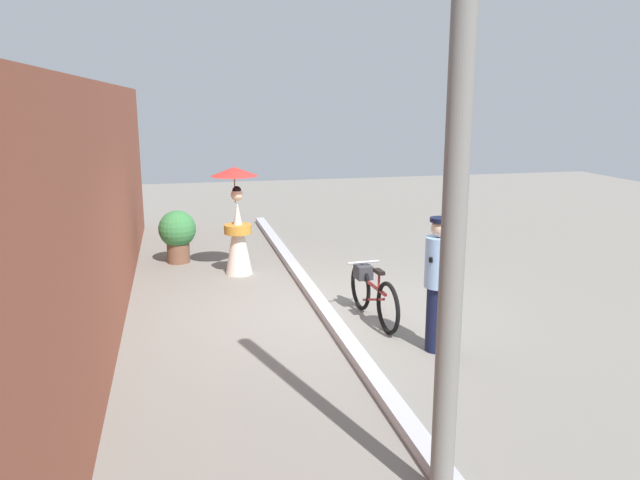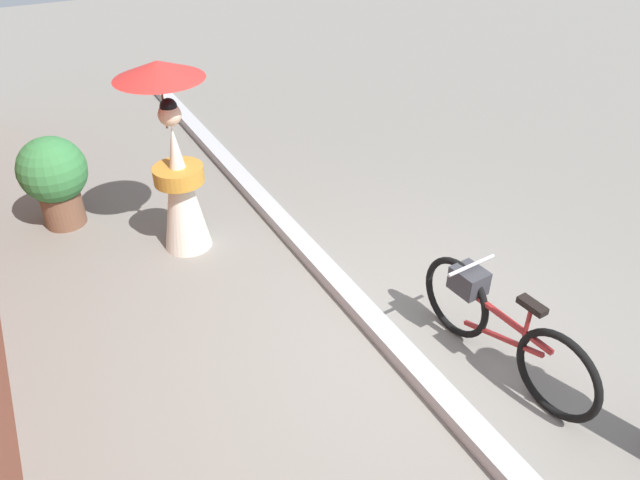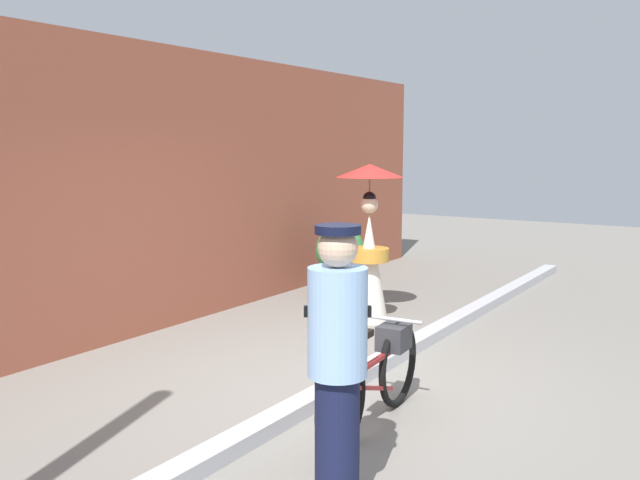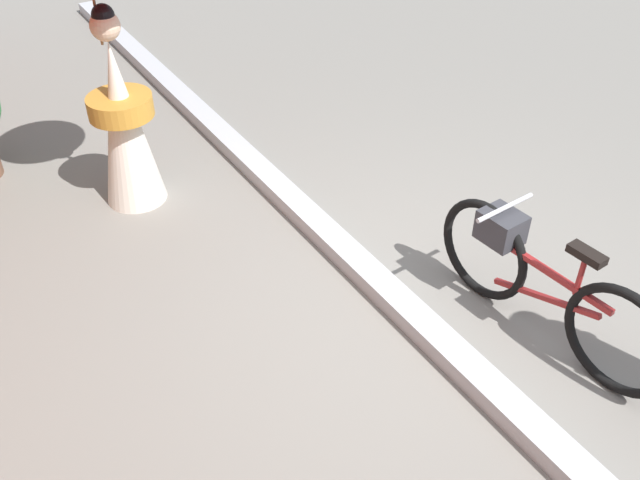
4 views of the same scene
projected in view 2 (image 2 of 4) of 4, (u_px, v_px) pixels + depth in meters
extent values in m
plane|color=gray|center=(398.00, 355.00, 4.83)|extent=(30.00, 30.00, 0.00)
cube|color=#B2B2B7|center=(399.00, 350.00, 4.80)|extent=(14.00, 0.20, 0.12)
torus|color=black|center=(456.00, 298.00, 4.89)|extent=(0.71, 0.11, 0.71)
torus|color=black|center=(557.00, 375.00, 4.17)|extent=(0.71, 0.11, 0.71)
cube|color=maroon|center=(506.00, 319.00, 4.45)|extent=(0.86, 0.10, 0.04)
cube|color=maroon|center=(501.00, 338.00, 4.56)|extent=(0.75, 0.09, 0.27)
cylinder|color=maroon|center=(528.00, 321.00, 4.25)|extent=(0.03, 0.03, 0.29)
cube|color=black|center=(532.00, 305.00, 4.17)|extent=(0.23, 0.11, 0.05)
cylinder|color=silver|center=(471.00, 265.00, 4.60)|extent=(0.06, 0.48, 0.03)
cube|color=#333338|center=(469.00, 280.00, 4.68)|extent=(0.28, 0.24, 0.20)
cone|color=silver|center=(181.00, 189.00, 5.79)|extent=(0.48, 0.48, 1.33)
cylinder|color=#C1842D|center=(179.00, 174.00, 5.70)|extent=(0.49, 0.49, 0.16)
sphere|color=beige|center=(170.00, 115.00, 5.36)|extent=(0.21, 0.21, 0.21)
sphere|color=black|center=(168.00, 107.00, 5.32)|extent=(0.16, 0.16, 0.16)
cylinder|color=olive|center=(163.00, 100.00, 5.32)|extent=(0.02, 0.02, 0.55)
cone|color=red|center=(158.00, 70.00, 5.16)|extent=(0.82, 0.82, 0.16)
cylinder|color=brown|center=(63.00, 208.00, 6.41)|extent=(0.43, 0.43, 0.37)
sphere|color=#387F42|center=(52.00, 170.00, 6.15)|extent=(0.71, 0.71, 0.71)
sphere|color=#387F42|center=(62.00, 168.00, 6.37)|extent=(0.39, 0.39, 0.39)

